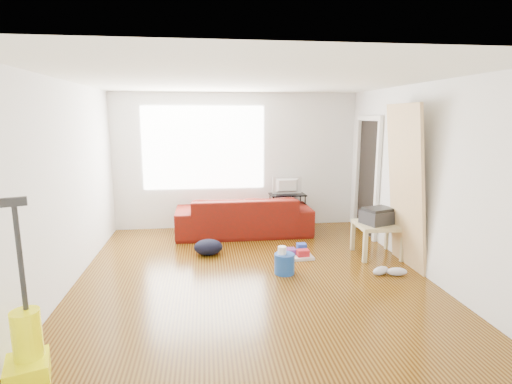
{
  "coord_description": "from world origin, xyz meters",
  "views": [
    {
      "loc": [
        -0.58,
        -4.89,
        2.07
      ],
      "look_at": [
        0.12,
        0.6,
        1.02
      ],
      "focal_mm": 28.0,
      "sensor_mm": 36.0,
      "label": 1
    }
  ],
  "objects": [
    {
      "name": "room",
      "position": [
        0.07,
        0.15,
        1.25
      ],
      "size": [
        4.51,
        5.01,
        2.51
      ],
      "color": "#3D1D05",
      "rests_on": "ground"
    },
    {
      "name": "sofa",
      "position": [
        0.07,
        1.95,
        0.0
      ],
      "size": [
        2.36,
        0.92,
        0.69
      ],
      "primitive_type": "imported",
      "rotation": [
        0.0,
        0.0,
        3.14
      ],
      "color": "#3A100A",
      "rests_on": "ground"
    },
    {
      "name": "tv_stand",
      "position": [
        0.92,
        2.22,
        0.33
      ],
      "size": [
        0.67,
        0.4,
        0.65
      ],
      "rotation": [
        0.0,
        0.0,
        0.05
      ],
      "color": "black",
      "rests_on": "ground"
    },
    {
      "name": "tv",
      "position": [
        0.92,
        2.22,
        0.81
      ],
      "size": [
        0.55,
        0.07,
        0.32
      ],
      "primitive_type": "imported",
      "rotation": [
        0.0,
        0.0,
        3.14
      ],
      "color": "black",
      "rests_on": "tv_stand"
    },
    {
      "name": "side_table",
      "position": [
        1.95,
        0.58,
        0.42
      ],
      "size": [
        0.64,
        0.64,
        0.5
      ],
      "rotation": [
        0.0,
        0.0,
        -0.05
      ],
      "color": "tan",
      "rests_on": "ground"
    },
    {
      "name": "printer",
      "position": [
        1.95,
        0.58,
        0.62
      ],
      "size": [
        0.54,
        0.48,
        0.24
      ],
      "rotation": [
        0.0,
        0.0,
        0.34
      ],
      "color": "#28282C",
      "rests_on": "side_table"
    },
    {
      "name": "bucket",
      "position": [
        0.44,
        0.07,
        0.0
      ],
      "size": [
        0.35,
        0.35,
        0.27
      ],
      "primitive_type": "cylinder",
      "rotation": [
        0.0,
        0.0,
        0.37
      ],
      "color": "#1948A4",
      "rests_on": "ground"
    },
    {
      "name": "toilet_paper",
      "position": [
        0.4,
        0.07,
        0.19
      ],
      "size": [
        0.11,
        0.11,
        0.1
      ],
      "primitive_type": "cylinder",
      "color": "white",
      "rests_on": "bucket"
    },
    {
      "name": "cleaning_tray",
      "position": [
        0.74,
        0.68,
        0.05
      ],
      "size": [
        0.5,
        0.41,
        0.17
      ],
      "rotation": [
        0.0,
        0.0,
        0.05
      ],
      "color": "silver",
      "rests_on": "ground"
    },
    {
      "name": "backpack",
      "position": [
        -0.56,
        0.93,
        0.0
      ],
      "size": [
        0.44,
        0.36,
        0.24
      ],
      "primitive_type": "ellipsoid",
      "rotation": [
        0.0,
        0.0,
        -0.04
      ],
      "color": "black",
      "rests_on": "ground"
    },
    {
      "name": "sneakers",
      "position": [
        1.79,
        -0.17,
        0.05
      ],
      "size": [
        0.49,
        0.25,
        0.11
      ],
      "rotation": [
        0.0,
        0.0,
        0.01
      ],
      "color": "silver",
      "rests_on": "ground"
    },
    {
      "name": "vacuum",
      "position": [
        -2.0,
        -1.85,
        0.27
      ],
      "size": [
        0.41,
        0.43,
        1.48
      ],
      "rotation": [
        0.0,
        0.0,
        0.33
      ],
      "color": "#FEFF04",
      "rests_on": "ground"
    },
    {
      "name": "door_panel",
      "position": [
        2.13,
        0.16,
        0.0
      ],
      "size": [
        0.28,
        0.9,
        2.24
      ],
      "primitive_type": "cube",
      "rotation": [
        0.0,
        -0.1,
        0.0
      ],
      "color": "tan",
      "rests_on": "ground"
    }
  ]
}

